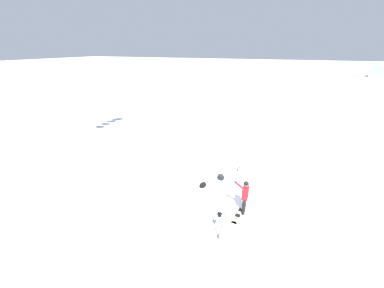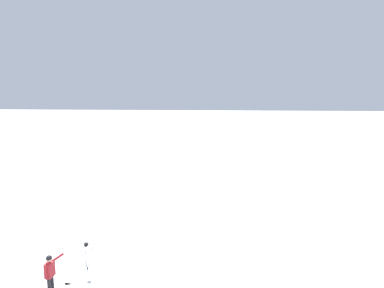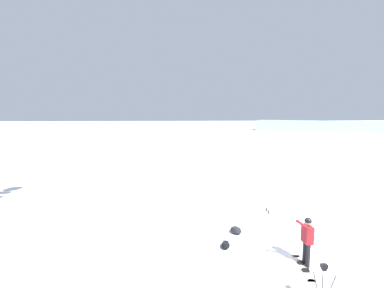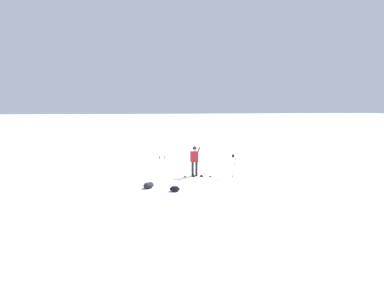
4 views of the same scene
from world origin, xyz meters
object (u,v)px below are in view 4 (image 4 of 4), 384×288
gear_bag_small (149,185)px  ski_poles (162,165)px  snowboard (198,176)px  gear_bag_large (175,189)px  snowboarder (195,158)px  camera_tripod (233,161)px

gear_bag_small → ski_poles: size_ratio=0.51×
gear_bag_small → snowboard: bearing=-148.5°
gear_bag_small → gear_bag_large: bearing=149.3°
gear_bag_small → ski_poles: (-0.71, -1.09, 0.72)m
snowboard → gear_bag_large: 2.79m
gear_bag_small → ski_poles: ski_poles is taller
snowboard → ski_poles: ski_poles is taller
snowboarder → ski_poles: 1.97m
ski_poles → snowboard: bearing=-164.2°
camera_tripod → ski_poles: 3.85m
snowboard → gear_bag_small: (2.69, 1.65, 0.12)m
snowboarder → camera_tripod: bearing=163.0°
snowboarder → snowboard: size_ratio=0.96×
gear_bag_small → ski_poles: bearing=-123.3°
snowboard → ski_poles: (1.97, 0.56, 0.84)m
snowboard → ski_poles: size_ratio=1.37×
snowboard → camera_tripod: camera_tripod is taller
snowboard → gear_bag_large: bearing=57.2°
snowboard → gear_bag_small: gear_bag_small is taller
snowboard → gear_bag_small: bearing=31.5°
snowboard → gear_bag_small: size_ratio=2.68×
snowboarder → gear_bag_large: snowboarder is taller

